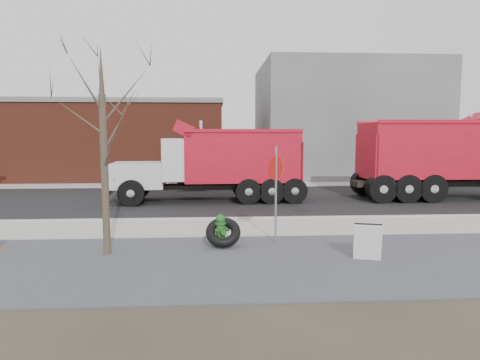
{
  "coord_description": "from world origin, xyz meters",
  "views": [
    {
      "loc": [
        -0.48,
        -13.34,
        3.04
      ],
      "look_at": [
        0.44,
        1.9,
        1.4
      ],
      "focal_mm": 32.0,
      "sensor_mm": 36.0,
      "label": 1
    }
  ],
  "objects": [
    {
      "name": "far_sidewalk",
      "position": [
        0.0,
        12.0,
        0.03
      ],
      "size": [
        60.0,
        2.0,
        0.06
      ],
      "primitive_type": "cube",
      "color": "#9E9B93",
      "rests_on": "ground"
    },
    {
      "name": "curb",
      "position": [
        0.0,
        1.55,
        0.06
      ],
      "size": [
        60.0,
        0.15,
        0.11
      ],
      "primitive_type": "cube",
      "color": "#9E9B93",
      "rests_on": "ground"
    },
    {
      "name": "dump_truck_red_b",
      "position": [
        -0.35,
        5.94,
        1.83
      ],
      "size": [
        8.56,
        2.78,
        3.59
      ],
      "rotation": [
        0.0,
        0.0,
        3.18
      ],
      "color": "black",
      "rests_on": "ground"
    },
    {
      "name": "gravel_verge",
      "position": [
        0.0,
        -3.5,
        0.01
      ],
      "size": [
        60.0,
        5.0,
        0.03
      ],
      "primitive_type": "cube",
      "color": "slate",
      "rests_on": "ground"
    },
    {
      "name": "sidewalk",
      "position": [
        0.0,
        0.25,
        0.03
      ],
      "size": [
        60.0,
        2.5,
        0.06
      ],
      "primitive_type": "cube",
      "color": "#9E9B93",
      "rests_on": "ground"
    },
    {
      "name": "road",
      "position": [
        0.0,
        6.3,
        0.01
      ],
      "size": [
        60.0,
        9.4,
        0.02
      ],
      "primitive_type": "cube",
      "color": "black",
      "rests_on": "ground"
    },
    {
      "name": "dump_truck_red_a",
      "position": [
        10.79,
        6.08,
        2.05
      ],
      "size": [
        10.16,
        2.82,
        4.04
      ],
      "rotation": [
        0.0,
        0.0,
        -0.01
      ],
      "color": "black",
      "rests_on": "ground"
    },
    {
      "name": "stop_sign",
      "position": [
        1.21,
        -1.77,
        1.85
      ],
      "size": [
        0.53,
        0.56,
        2.71
      ],
      "rotation": [
        0.0,
        0.0,
        0.42
      ],
      "color": "gray",
      "rests_on": "ground"
    },
    {
      "name": "building_brick",
      "position": [
        -10.0,
        17.0,
        2.65
      ],
      "size": [
        20.2,
        8.2,
        5.3
      ],
      "color": "maroon",
      "rests_on": "ground"
    },
    {
      "name": "bare_tree",
      "position": [
        -3.2,
        -2.6,
        3.3
      ],
      "size": [
        3.2,
        3.2,
        5.2
      ],
      "color": "#382D23",
      "rests_on": "ground"
    },
    {
      "name": "sandwich_board",
      "position": [
        3.18,
        -3.5,
        0.48
      ],
      "size": [
        0.73,
        0.57,
        0.89
      ],
      "rotation": [
        0.0,
        0.0,
        -0.3
      ],
      "color": "silver",
      "rests_on": "ground"
    },
    {
      "name": "ground",
      "position": [
        0.0,
        0.0,
        0.0
      ],
      "size": [
        120.0,
        120.0,
        0.0
      ],
      "primitive_type": "plane",
      "color": "#383328",
      "rests_on": "ground"
    },
    {
      "name": "fire_hydrant",
      "position": [
        -0.32,
        -1.94,
        0.41
      ],
      "size": [
        0.5,
        0.49,
        0.89
      ],
      "rotation": [
        0.0,
        0.0,
        0.37
      ],
      "color": "#286225",
      "rests_on": "ground"
    },
    {
      "name": "building_grey",
      "position": [
        9.0,
        18.0,
        4.0
      ],
      "size": [
        12.0,
        10.0,
        8.0
      ],
      "color": "gray",
      "rests_on": "ground"
    },
    {
      "name": "truck_tire",
      "position": [
        -0.25,
        -2.06,
        0.42
      ],
      "size": [
        0.97,
        0.91,
        0.82
      ],
      "color": "black",
      "rests_on": "ground"
    }
  ]
}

